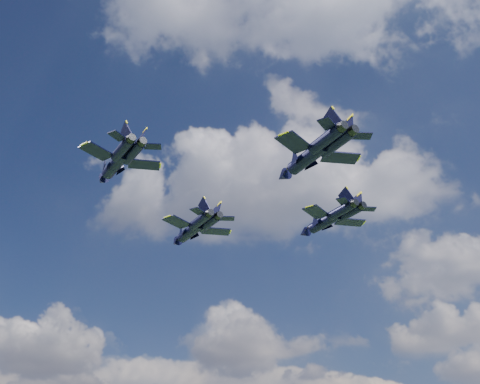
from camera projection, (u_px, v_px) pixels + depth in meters
name	position (u px, v px, depth m)	size (l,w,h in m)	color
jet_lead	(190.00, 232.00, 114.56)	(15.77, 16.21, 4.35)	black
jet_left	(114.00, 165.00, 88.44)	(13.80, 14.17, 3.81)	black
jet_right	(323.00, 222.00, 110.27)	(15.49, 15.49, 4.21)	black
jet_slot	(306.00, 159.00, 85.00)	(15.06, 15.87, 4.21)	black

